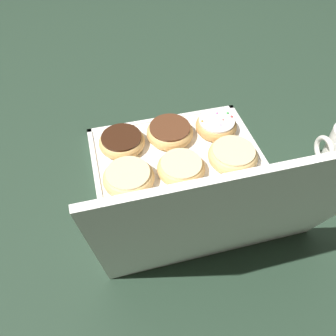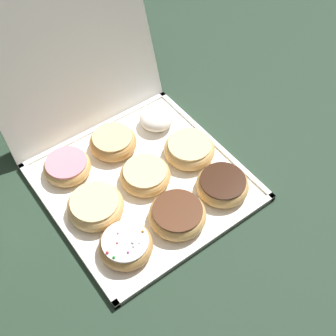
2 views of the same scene
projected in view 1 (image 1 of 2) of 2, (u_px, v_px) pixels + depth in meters
The scene contains 12 objects.
ground_plane at pixel (183, 175), 0.83m from camera, with size 3.00×3.00×0.00m, color #233828.
donut_box at pixel (183, 174), 0.82m from camera, with size 0.42×0.42×0.01m.
box_lid_open at pixel (240, 224), 0.50m from camera, with size 0.42×0.42×0.01m, color white.
sprinkle_donut_0 at pixel (216, 125), 0.91m from camera, with size 0.11×0.11×0.04m.
chocolate_frosted_donut_1 at pixel (169, 132), 0.89m from camera, with size 0.12×0.12×0.04m.
chocolate_frosted_donut_2 at pixel (122, 141), 0.87m from camera, with size 0.12×0.12×0.04m.
glazed_ring_donut_3 at pixel (233, 155), 0.83m from camera, with size 0.12×0.12×0.04m.
glazed_ring_donut_4 at pixel (181, 168), 0.81m from camera, with size 0.11×0.11×0.04m.
glazed_ring_donut_5 at pixel (128, 176), 0.79m from camera, with size 0.12×0.12×0.04m.
pink_frosted_donut_6 at pixel (253, 198), 0.75m from camera, with size 0.11×0.11×0.04m.
glazed_ring_donut_7 at pixel (201, 209), 0.73m from camera, with size 0.11×0.11×0.04m.
powdered_filled_donut_8 at pixel (141, 222), 0.70m from camera, with size 0.08×0.08×0.04m.
Camera 1 is at (0.17, 0.51, 0.63)m, focal length 36.64 mm.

